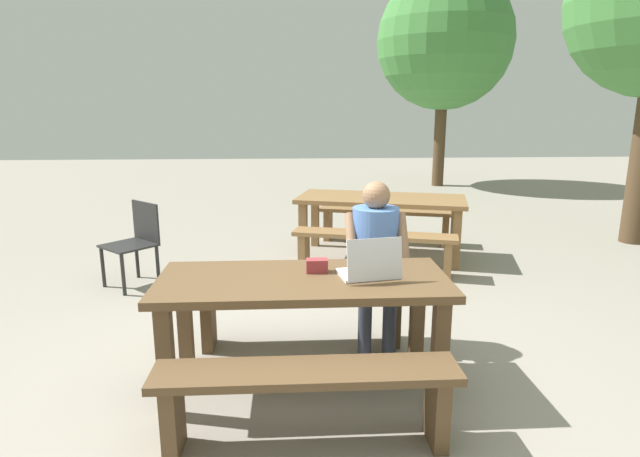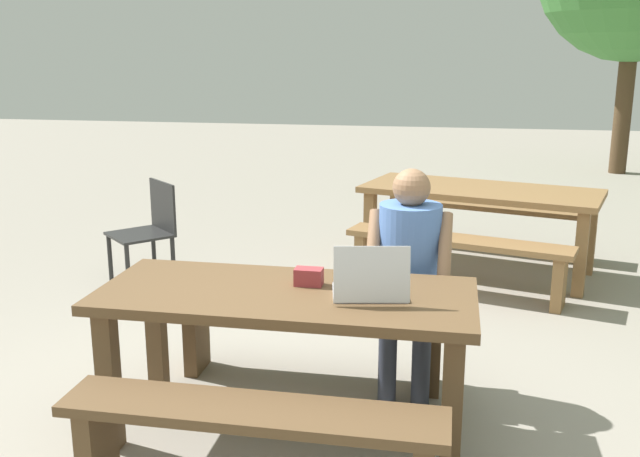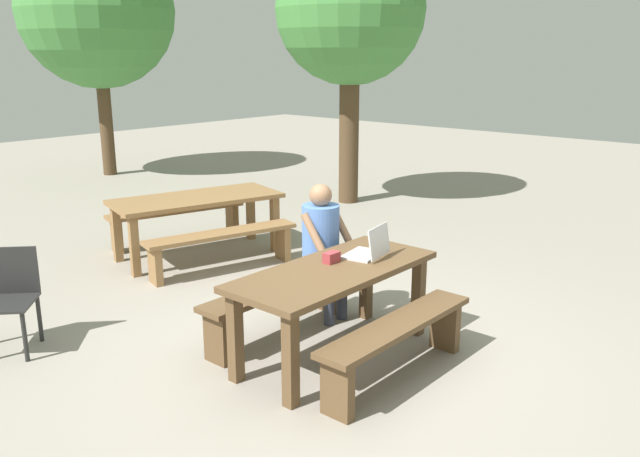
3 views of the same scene
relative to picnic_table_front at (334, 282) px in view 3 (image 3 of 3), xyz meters
name	(u,v)px [view 3 (image 3 of 3)]	position (x,y,z in m)	size (l,w,h in m)	color
ground_plane	(334,355)	(0.00, 0.00, -0.63)	(30.00, 30.00, 0.00)	gray
picnic_table_front	(334,282)	(0.00, 0.00, 0.00)	(1.80, 0.76, 0.75)	brown
bench_near	(397,337)	(0.00, -0.61, -0.29)	(1.59, 0.30, 0.46)	brown
bench_far	(279,298)	(0.00, 0.61, -0.29)	(1.59, 0.30, 0.46)	brown
laptop	(369,249)	(0.41, -0.04, 0.18)	(0.39, 0.35, 0.27)	silver
small_pouch	(332,257)	(0.09, 0.10, 0.16)	(0.14, 0.08, 0.08)	#993338
person_seated	(323,240)	(0.55, 0.58, 0.12)	(0.45, 0.43, 1.25)	#333847
plastic_chair	(8,297)	(-1.64, 2.10, -0.18)	(0.62, 0.62, 0.84)	#262626
picnic_table_mid	(197,205)	(1.00, 2.95, 0.00)	(2.10, 1.33, 0.73)	olive
bench_mid_south	(222,242)	(0.82, 2.30, -0.29)	(1.77, 0.76, 0.45)	olive
bench_mid_north	(177,217)	(1.18, 3.60, -0.29)	(1.77, 0.76, 0.45)	olive
tree_left	(97,10)	(3.29, 8.59, 2.50)	(2.93, 2.93, 4.61)	#4C3823
tree_right	(350,11)	(4.49, 3.44, 2.35)	(2.30, 2.30, 4.16)	#4C3823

